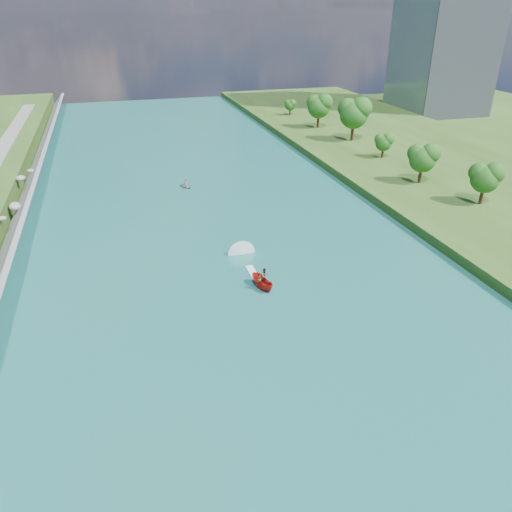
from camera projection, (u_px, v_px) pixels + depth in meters
name	position (u px, v px, depth m)	size (l,w,h in m)	color
ground	(266.00, 341.00, 47.87)	(260.00, 260.00, 0.00)	#2D5119
river_water	(220.00, 252.00, 64.96)	(55.00, 240.00, 0.10)	#196160
riprap_bank	(0.00, 269.00, 57.10)	(3.55, 236.00, 4.32)	slate
office_tower	(450.00, 0.00, 136.42)	(22.00, 22.00, 60.00)	gray
trees_east	(445.00, 164.00, 79.85)	(13.30, 136.84, 11.08)	#214A13
motorboat	(257.00, 275.00, 58.13)	(3.60, 18.74, 2.10)	#B4140E
raft	(186.00, 186.00, 87.55)	(2.82, 3.20, 1.52)	gray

